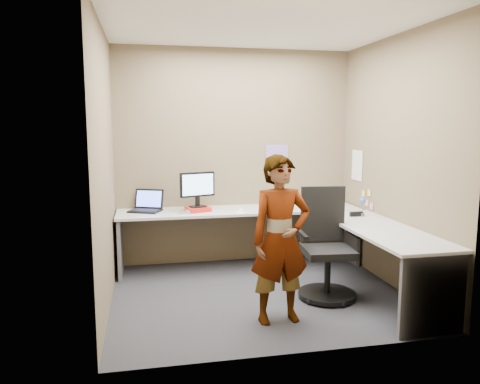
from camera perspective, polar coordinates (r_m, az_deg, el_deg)
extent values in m
plane|color=#25252A|center=(5.01, 2.31, -12.34)|extent=(3.00, 3.00, 0.00)
plane|color=brown|center=(5.97, -0.62, 4.30)|extent=(3.00, 0.00, 3.00)
plane|color=brown|center=(5.27, 18.45, 3.36)|extent=(0.00, 2.70, 2.70)
plane|color=brown|center=(4.58, -16.14, 2.79)|extent=(0.00, 2.70, 2.70)
plane|color=white|center=(4.78, 2.51, 19.57)|extent=(3.00, 3.00, 0.00)
cube|color=#B4B4B4|center=(5.74, 0.01, -2.26)|extent=(2.96, 0.65, 0.03)
cube|color=#B4B4B4|center=(4.93, 16.72, -4.35)|extent=(0.65, 1.91, 0.03)
cube|color=#59595B|center=(5.71, -14.38, -6.32)|extent=(0.04, 0.60, 0.70)
cube|color=#59595B|center=(6.26, 13.09, -5.01)|extent=(0.04, 0.60, 0.70)
cube|color=#59595B|center=(4.27, 22.43, -11.65)|extent=(0.60, 0.04, 0.70)
cube|color=red|center=(5.59, -5.16, -2.12)|extent=(0.32, 0.27, 0.05)
cube|color=black|center=(5.59, -5.16, -1.77)|extent=(0.21, 0.18, 0.01)
cube|color=black|center=(5.60, -5.19, -1.12)|extent=(0.05, 0.05, 0.11)
cube|color=black|center=(5.57, -5.22, 0.92)|extent=(0.43, 0.16, 0.29)
cube|color=#91C5FB|center=(5.55, -5.14, 0.90)|extent=(0.38, 0.12, 0.25)
cube|color=black|center=(5.68, -11.49, -2.28)|extent=(0.43, 0.38, 0.02)
cube|color=black|center=(5.77, -11.02, -0.80)|extent=(0.36, 0.21, 0.23)
cube|color=#506DFF|center=(5.77, -11.02, -0.80)|extent=(0.31, 0.17, 0.19)
cube|color=#B7B7BC|center=(5.46, -6.75, -2.44)|extent=(0.12, 0.08, 0.04)
sphere|color=red|center=(5.45, -6.74, -2.16)|extent=(0.04, 0.04, 0.04)
cone|color=white|center=(5.50, 0.08, -2.23)|extent=(0.10, 0.10, 0.06)
cube|color=black|center=(5.44, 13.98, -2.62)|extent=(0.15, 0.04, 0.05)
cylinder|color=brown|center=(5.47, 14.67, -2.67)|extent=(0.05, 0.05, 0.04)
cylinder|color=#338C3F|center=(5.45, 14.70, -1.74)|extent=(0.01, 0.01, 0.14)
sphere|color=blue|center=(5.44, 14.73, -1.01)|extent=(0.07, 0.07, 0.07)
cube|color=#846BB7|center=(6.09, 4.50, 3.88)|extent=(0.30, 0.01, 0.40)
cube|color=white|center=(6.07, 14.09, 3.17)|extent=(0.01, 0.28, 0.38)
cube|color=#F2E059|center=(5.79, 15.48, -0.10)|extent=(0.01, 0.07, 0.07)
cube|color=pink|center=(5.86, 15.21, -1.29)|extent=(0.01, 0.07, 0.07)
cube|color=pink|center=(5.75, 15.74, -1.68)|extent=(0.01, 0.07, 0.07)
cube|color=#F2E059|center=(5.93, 14.81, -0.18)|extent=(0.01, 0.07, 0.07)
cylinder|color=black|center=(4.97, 10.54, -12.14)|extent=(0.59, 0.59, 0.04)
cylinder|color=black|center=(4.89, 10.62, -9.61)|extent=(0.06, 0.06, 0.42)
cube|color=black|center=(4.83, 10.68, -7.13)|extent=(0.53, 0.53, 0.07)
cube|color=black|center=(4.97, 10.04, -2.60)|extent=(0.46, 0.10, 0.57)
cube|color=black|center=(4.72, 7.69, -5.19)|extent=(0.07, 0.32, 0.03)
cube|color=black|center=(4.87, 13.70, -4.94)|extent=(0.07, 0.32, 0.03)
imported|color=#999399|center=(4.17, 4.96, -5.79)|extent=(0.58, 0.41, 1.50)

